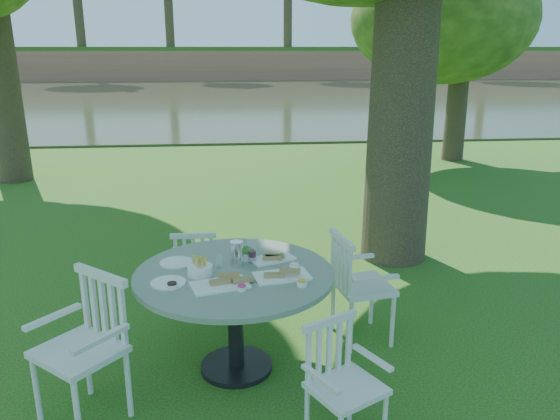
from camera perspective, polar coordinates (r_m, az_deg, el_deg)
The scene contains 8 objects.
ground at distance 5.62m, azimuth 0.20°, elevation -8.92°, with size 140.00×140.00×0.00m, color #18430E.
table at distance 4.16m, azimuth -4.76°, elevation -8.29°, with size 1.49×1.49×0.82m.
chair_ne at distance 4.65m, azimuth 7.62°, elevation -7.22°, with size 0.52×0.55×0.94m.
chair_nw at distance 5.17m, azimuth -8.84°, elevation -5.65°, with size 0.42×0.39×0.82m.
chair_sw at distance 3.92m, azimuth -19.18°, elevation -12.28°, with size 0.69×0.69×1.00m.
chair_se at distance 3.55m, azimuth 6.12°, elevation -16.64°, with size 0.54×0.53×0.81m.
tableware at distance 4.10m, azimuth -5.25°, elevation -5.84°, with size 1.15×0.78×0.20m.
river at distance 28.15m, azimuth -4.69°, elevation 11.60°, with size 100.00×28.00×0.12m, color #2D341E.
Camera 1 is at (-0.52, -5.04, 2.42)m, focal length 35.00 mm.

